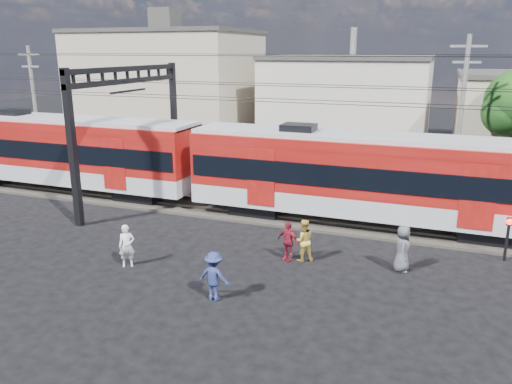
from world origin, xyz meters
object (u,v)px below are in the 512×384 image
Objects in this scene: pedestrian_c at (214,276)px; crossing_signal at (508,231)px; commuter_train at (372,175)px; pedestrian_a at (127,246)px.

crossing_signal reaches higher than pedestrian_c.
commuter_train is 10.93m from pedestrian_a.
commuter_train is at bearing 158.07° from crossing_signal.
pedestrian_a is 0.92× the size of crossing_signal.
commuter_train is 30.80× the size of pedestrian_c.
commuter_train reaches higher than crossing_signal.
pedestrian_c is 0.94× the size of crossing_signal.
crossing_signal is at bearing -10.42° from pedestrian_a.
pedestrian_c reaches higher than pedestrian_a.
pedestrian_c is at bearing -112.47° from commuter_train.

